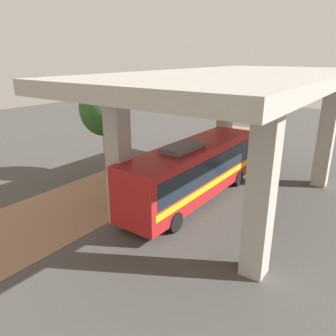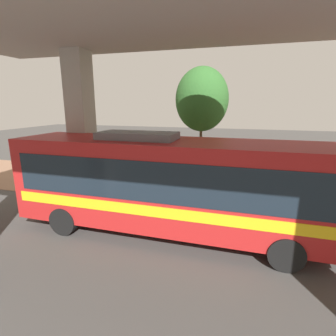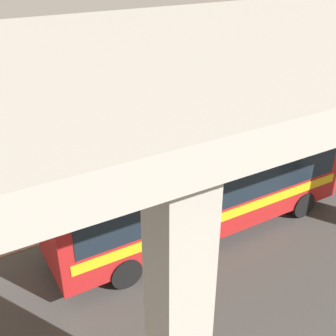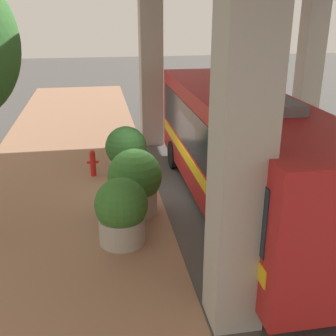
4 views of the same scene
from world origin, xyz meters
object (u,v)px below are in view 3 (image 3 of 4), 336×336
Objects in this scene: fire_hydrant at (212,153)px; planter_back at (219,155)px; planter_front at (127,177)px; bus at (202,183)px; street_tree_near at (112,56)px; planter_middle at (169,171)px.

planter_back reaches higher than fire_hydrant.
planter_front is at bearing -95.97° from planter_back.
planter_back is (-2.94, 2.93, -0.98)m from bus.
planter_front is 0.26× the size of street_tree_near.
street_tree_near is at bearing -179.41° from bus.
planter_middle is 1.02× the size of planter_back.
planter_back is (1.14, -0.46, 0.48)m from fire_hydrant.
planter_middle reaches higher than fire_hydrant.
fire_hydrant is 4.70m from planter_front.
street_tree_near is (-4.02, -3.00, 3.79)m from planter_back.
planter_front is at bearing -106.69° from planter_middle.
planter_back is (-0.05, 2.55, 0.02)m from planter_middle.
fire_hydrant is at bearing 158.03° from planter_back.
fire_hydrant is 0.56× the size of planter_front.
bus is at bearing -39.71° from fire_hydrant.
fire_hydrant is 0.50× the size of planter_middle.
bus is at bearing -44.87° from planter_back.
bus is 1.64× the size of street_tree_near.
planter_middle is 5.59m from street_tree_near.
planter_middle is (0.48, 1.62, 0.09)m from planter_front.
planter_front is 4.20m from planter_back.
planter_front is 1.69m from planter_middle.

